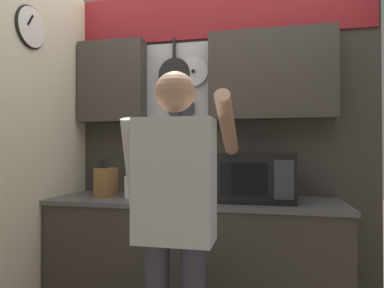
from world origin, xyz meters
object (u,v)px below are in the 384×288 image
at_px(microwave, 254,177).
at_px(knife_block, 106,182).
at_px(utensil_crock, 132,184).
at_px(person, 176,207).

relative_size(microwave, knife_block, 1.81).
bearing_deg(microwave, knife_block, 179.95).
xyz_separation_m(microwave, knife_block, (-1.04, 0.00, -0.05)).
xyz_separation_m(microwave, utensil_crock, (-0.84, 0.00, -0.06)).
bearing_deg(knife_block, microwave, -0.05).
bearing_deg(utensil_crock, person, -52.63).
bearing_deg(knife_block, person, -42.94).
bearing_deg(microwave, utensil_crock, 179.84).
relative_size(knife_block, person, 0.17).
bearing_deg(microwave, person, -119.25).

